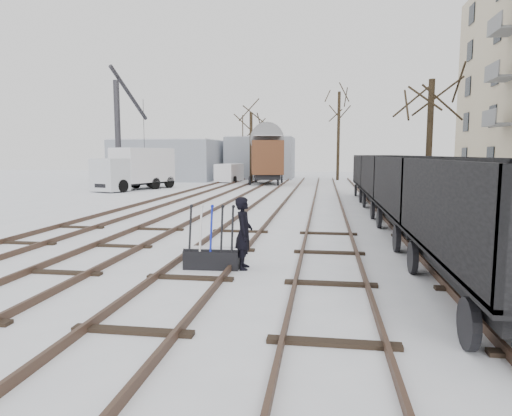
{
  "coord_description": "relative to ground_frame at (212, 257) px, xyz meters",
  "views": [
    {
      "loc": [
        2.83,
        -9.28,
        2.7
      ],
      "look_at": [
        0.98,
        3.11,
        1.2
      ],
      "focal_mm": 32.0,
      "sensor_mm": 36.0,
      "label": 1
    }
  ],
  "objects": [
    {
      "name": "tree_far_right",
      "position": [
        3.94,
        36.89,
        4.13
      ],
      "size": [
        0.3,
        0.3,
        8.82
      ],
      "primitive_type": "cylinder",
      "color": "black",
      "rests_on": "ground"
    },
    {
      "name": "worker",
      "position": [
        0.75,
        0.1,
        0.57
      ],
      "size": [
        0.46,
        0.65,
        1.7
      ],
      "primitive_type": "imported",
      "rotation": [
        0.0,
        0.0,
        1.66
      ],
      "color": "black",
      "rests_on": "ground"
    },
    {
      "name": "panel_van",
      "position": [
        -6.34,
        32.26,
        0.61
      ],
      "size": [
        2.15,
        4.08,
        1.72
      ],
      "rotation": [
        0.0,
        0.0,
        -0.12
      ],
      "color": "silver",
      "rests_on": "ground"
    },
    {
      "name": "freight_wagon_c",
      "position": [
        5.76,
        11.0,
        0.71
      ],
      "size": [
        2.54,
        6.35,
        2.59
      ],
      "color": "black",
      "rests_on": "ground"
    },
    {
      "name": "box_van_wagon",
      "position": [
        -2.48,
        29.9,
        2.16
      ],
      "size": [
        3.8,
        5.91,
        4.19
      ],
      "rotation": [
        0.0,
        0.0,
        0.17
      ],
      "color": "black",
      "rests_on": "ground"
    },
    {
      "name": "freight_wagon_b",
      "position": [
        5.76,
        4.6,
        0.71
      ],
      "size": [
        2.54,
        6.35,
        2.59
      ],
      "color": "black",
      "rests_on": "ground"
    },
    {
      "name": "freight_wagon_d",
      "position": [
        5.76,
        17.4,
        0.71
      ],
      "size": [
        2.54,
        6.35,
        2.59
      ],
      "color": "black",
      "rests_on": "ground"
    },
    {
      "name": "ground",
      "position": [
        -0.24,
        -0.97,
        -0.28
      ],
      "size": [
        120.0,
        120.0,
        0.0
      ],
      "primitive_type": "plane",
      "color": "white",
      "rests_on": "ground"
    },
    {
      "name": "ground_frame",
      "position": [
        0.0,
        0.0,
        0.0
      ],
      "size": [
        1.32,
        0.47,
        1.49
      ],
      "rotation": [
        0.0,
        0.0,
        0.04
      ],
      "color": "black",
      "rests_on": "ground"
    },
    {
      "name": "crane",
      "position": [
        -13.82,
        24.84,
        2.23
      ],
      "size": [
        2.13,
        5.65,
        9.56
      ],
      "rotation": [
        0.0,
        0.0,
        -0.13
      ],
      "color": "#2C2B30",
      "rests_on": "ground"
    },
    {
      "name": "shed_right",
      "position": [
        -4.24,
        39.03,
        1.96
      ],
      "size": [
        7.0,
        6.0,
        4.5
      ],
      "color": "gray",
      "rests_on": "ground"
    },
    {
      "name": "tree_far_left",
      "position": [
        -4.32,
        32.76,
        2.98
      ],
      "size": [
        0.3,
        0.3,
        6.53
      ],
      "primitive_type": "cylinder",
      "color": "black",
      "rests_on": "ground"
    },
    {
      "name": "tracks",
      "position": [
        -0.24,
        12.71,
        -0.21
      ],
      "size": [
        13.9,
        52.0,
        0.16
      ],
      "color": "black",
      "rests_on": "ground"
    },
    {
      "name": "lorry",
      "position": [
        -11.33,
        22.13,
        1.32
      ],
      "size": [
        3.85,
        7.18,
        3.12
      ],
      "rotation": [
        0.0,
        0.0,
        -0.38
      ],
      "color": "black",
      "rests_on": "ground"
    },
    {
      "name": "freight_wagon_a",
      "position": [
        5.76,
        -1.8,
        0.71
      ],
      "size": [
        2.54,
        6.35,
        2.59
      ],
      "color": "black",
      "rests_on": "ground"
    },
    {
      "name": "shed_left",
      "position": [
        -13.24,
        35.03,
        1.76
      ],
      "size": [
        10.0,
        8.0,
        4.1
      ],
      "color": "gray",
      "rests_on": "ground"
    },
    {
      "name": "tree_near",
      "position": [
        7.59,
        12.98,
        2.83
      ],
      "size": [
        0.3,
        0.3,
        6.22
      ],
      "primitive_type": "cylinder",
      "color": "black",
      "rests_on": "ground"
    }
  ]
}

